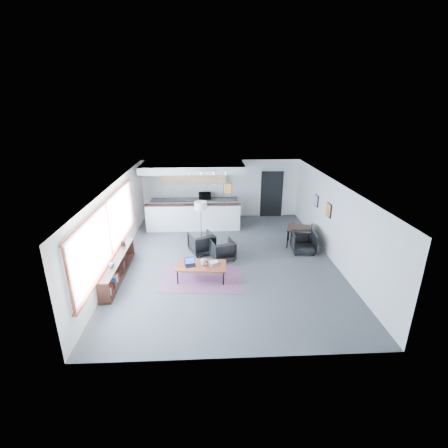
{
  "coord_description": "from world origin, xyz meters",
  "views": [
    {
      "loc": [
        -0.56,
        -9.76,
        4.9
      ],
      "look_at": [
        -0.06,
        0.4,
        1.12
      ],
      "focal_mm": 26.0,
      "sensor_mm": 36.0,
      "label": 1
    }
  ],
  "objects_px": {
    "armchair_left": "(202,242)",
    "dining_table": "(299,229)",
    "book_stack": "(214,263)",
    "armchair_right": "(223,249)",
    "laptop": "(190,263)",
    "floor_lamp": "(201,207)",
    "dining_chair_far": "(301,234)",
    "dining_chair_near": "(303,243)",
    "coffee_table": "(202,266)",
    "microwave": "(205,195)",
    "ceramic_pot": "(204,262)"
  },
  "relations": [
    {
      "from": "coffee_table",
      "to": "dining_table",
      "type": "bearing_deg",
      "value": 38.39
    },
    {
      "from": "ceramic_pot",
      "to": "microwave",
      "type": "xyz_separation_m",
      "value": [
        -0.01,
        5.42,
        0.52
      ]
    },
    {
      "from": "book_stack",
      "to": "armchair_right",
      "type": "height_order",
      "value": "armchair_right"
    },
    {
      "from": "armchair_left",
      "to": "floor_lamp",
      "type": "xyz_separation_m",
      "value": [
        -0.03,
        1.03,
        0.96
      ]
    },
    {
      "from": "laptop",
      "to": "dining_chair_near",
      "type": "distance_m",
      "value": 4.21
    },
    {
      "from": "book_stack",
      "to": "dining_table",
      "type": "bearing_deg",
      "value": 35.91
    },
    {
      "from": "microwave",
      "to": "ceramic_pot",
      "type": "bearing_deg",
      "value": -96.13
    },
    {
      "from": "laptop",
      "to": "ceramic_pot",
      "type": "xyz_separation_m",
      "value": [
        0.42,
        -0.03,
        0.05
      ]
    },
    {
      "from": "floor_lamp",
      "to": "microwave",
      "type": "height_order",
      "value": "floor_lamp"
    },
    {
      "from": "dining_chair_far",
      "to": "microwave",
      "type": "height_order",
      "value": "microwave"
    },
    {
      "from": "coffee_table",
      "to": "ceramic_pot",
      "type": "bearing_deg",
      "value": -10.4
    },
    {
      "from": "coffee_table",
      "to": "laptop",
      "type": "relative_size",
      "value": 4.17
    },
    {
      "from": "armchair_right",
      "to": "dining_table",
      "type": "relative_size",
      "value": 0.73
    },
    {
      "from": "armchair_left",
      "to": "dining_chair_near",
      "type": "relative_size",
      "value": 1.16
    },
    {
      "from": "coffee_table",
      "to": "armchair_right",
      "type": "xyz_separation_m",
      "value": [
        0.68,
        1.27,
        -0.06
      ]
    },
    {
      "from": "coffee_table",
      "to": "laptop",
      "type": "distance_m",
      "value": 0.35
    },
    {
      "from": "armchair_left",
      "to": "dining_chair_far",
      "type": "xyz_separation_m",
      "value": [
        3.71,
        0.72,
        -0.08
      ]
    },
    {
      "from": "laptop",
      "to": "armchair_left",
      "type": "relative_size",
      "value": 0.45
    },
    {
      "from": "dining_table",
      "to": "dining_chair_near",
      "type": "bearing_deg",
      "value": -87.16
    },
    {
      "from": "floor_lamp",
      "to": "dining_chair_far",
      "type": "distance_m",
      "value": 3.89
    },
    {
      "from": "armchair_right",
      "to": "dining_table",
      "type": "height_order",
      "value": "armchair_right"
    },
    {
      "from": "coffee_table",
      "to": "dining_chair_far",
      "type": "distance_m",
      "value": 4.47
    },
    {
      "from": "ceramic_pot",
      "to": "dining_chair_near",
      "type": "distance_m",
      "value": 3.85
    },
    {
      "from": "armchair_left",
      "to": "microwave",
      "type": "distance_m",
      "value": 3.66
    },
    {
      "from": "microwave",
      "to": "coffee_table",
      "type": "bearing_deg",
      "value": -96.99
    },
    {
      "from": "floor_lamp",
      "to": "microwave",
      "type": "xyz_separation_m",
      "value": [
        0.13,
        2.56,
        -0.25
      ]
    },
    {
      "from": "coffee_table",
      "to": "microwave",
      "type": "bearing_deg",
      "value": 94.49
    },
    {
      "from": "armchair_left",
      "to": "dining_chair_near",
      "type": "distance_m",
      "value": 3.55
    },
    {
      "from": "floor_lamp",
      "to": "microwave",
      "type": "distance_m",
      "value": 2.58
    },
    {
      "from": "coffee_table",
      "to": "armchair_left",
      "type": "bearing_deg",
      "value": 96.12
    },
    {
      "from": "dining_chair_far",
      "to": "microwave",
      "type": "bearing_deg",
      "value": -18.45
    },
    {
      "from": "dining_chair_near",
      "to": "laptop",
      "type": "bearing_deg",
      "value": -152.23
    },
    {
      "from": "laptop",
      "to": "armchair_left",
      "type": "distance_m",
      "value": 1.84
    },
    {
      "from": "book_stack",
      "to": "floor_lamp",
      "type": "xyz_separation_m",
      "value": [
        -0.42,
        2.83,
        0.85
      ]
    },
    {
      "from": "armchair_left",
      "to": "armchair_right",
      "type": "height_order",
      "value": "armchair_left"
    },
    {
      "from": "floor_lamp",
      "to": "coffee_table",
      "type": "bearing_deg",
      "value": -88.87
    },
    {
      "from": "armchair_right",
      "to": "book_stack",
      "type": "bearing_deg",
      "value": 59.73
    },
    {
      "from": "ceramic_pot",
      "to": "dining_chair_far",
      "type": "relative_size",
      "value": 0.36
    },
    {
      "from": "laptop",
      "to": "dining_table",
      "type": "xyz_separation_m",
      "value": [
        3.83,
        2.27,
        0.1
      ]
    },
    {
      "from": "book_stack",
      "to": "dining_table",
      "type": "height_order",
      "value": "dining_table"
    },
    {
      "from": "laptop",
      "to": "microwave",
      "type": "xyz_separation_m",
      "value": [
        0.4,
        5.39,
        0.57
      ]
    },
    {
      "from": "ceramic_pot",
      "to": "armchair_left",
      "type": "height_order",
      "value": "armchair_left"
    },
    {
      "from": "microwave",
      "to": "dining_table",
      "type": "bearing_deg",
      "value": -48.6
    },
    {
      "from": "book_stack",
      "to": "floor_lamp",
      "type": "bearing_deg",
      "value": 98.43
    },
    {
      "from": "dining_chair_near",
      "to": "microwave",
      "type": "height_order",
      "value": "microwave"
    },
    {
      "from": "dining_table",
      "to": "dining_chair_far",
      "type": "bearing_deg",
      "value": 53.26
    },
    {
      "from": "dining_chair_far",
      "to": "microwave",
      "type": "distance_m",
      "value": 4.68
    },
    {
      "from": "laptop",
      "to": "ceramic_pot",
      "type": "height_order",
      "value": "ceramic_pot"
    },
    {
      "from": "armchair_left",
      "to": "dining_table",
      "type": "height_order",
      "value": "armchair_left"
    },
    {
      "from": "armchair_left",
      "to": "armchair_right",
      "type": "distance_m",
      "value": 0.9
    }
  ]
}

